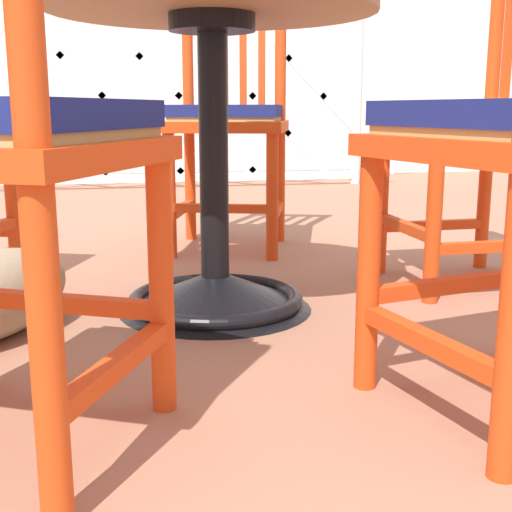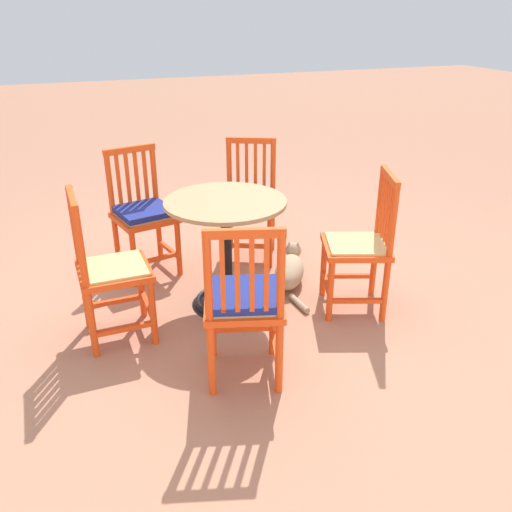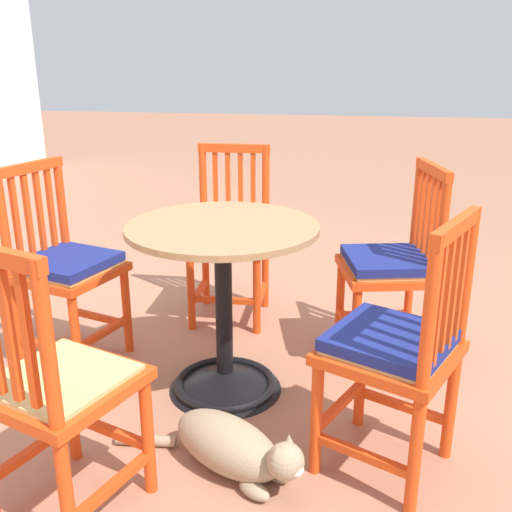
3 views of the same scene
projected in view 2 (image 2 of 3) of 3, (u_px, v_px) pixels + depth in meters
The scene contains 8 objects.
ground_plane at pixel (229, 286), 3.85m from camera, with size 24.00×24.00×0.00m, color #A36B51.
cafe_table at pixel (227, 265), 3.50m from camera, with size 0.76×0.76×0.73m.
orange_chair_at_corner at pixel (360, 247), 3.40m from camera, with size 0.51×0.51×0.91m.
orange_chair_by_planter at pixel (249, 203), 4.12m from camera, with size 0.53×0.53×0.91m.
orange_chair_facing_out at pixel (143, 215), 3.88m from camera, with size 0.48×0.48×0.91m.
orange_chair_tucked_in at pixel (109, 271), 3.09m from camera, with size 0.41×0.41×0.91m.
orange_chair_near_fence at pixel (244, 303), 2.74m from camera, with size 0.50×0.50×0.91m.
tabby_cat at pixel (290, 269), 3.87m from camera, with size 0.39×0.71×0.23m.
Camera 2 is at (1.01, 3.25, 1.82)m, focal length 37.91 mm.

